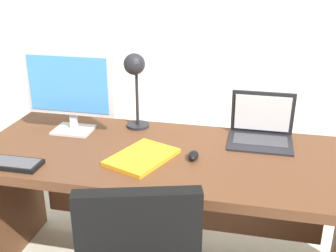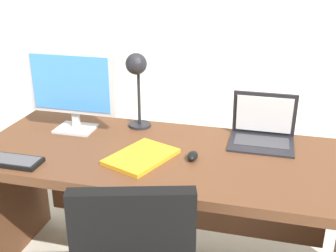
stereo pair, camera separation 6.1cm
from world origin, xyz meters
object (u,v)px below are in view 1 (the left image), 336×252
desk (168,184)px  desk_lamp (135,74)px  book (142,157)px  keyboard (8,163)px  mouse (193,155)px  monitor (70,87)px  laptop (261,125)px

desk → desk_lamp: 0.58m
book → keyboard: bearing=-161.5°
mouse → book: 0.23m
mouse → desk_lamp: 0.54m
keyboard → desk_lamp: desk_lamp is taller
monitor → mouse: bearing=-15.7°
book → mouse: bearing=12.3°
desk → keyboard: size_ratio=6.01×
desk_lamp → book: bearing=-69.7°
keyboard → book: 0.59m
laptop → desk_lamp: (-0.65, -0.00, 0.22)m
laptop → mouse: bearing=-134.5°
keyboard → mouse: 0.82m
book → laptop: bearing=33.8°
desk → mouse: bearing=-32.0°
mouse → laptop: bearing=45.5°
mouse → monitor: bearing=164.3°
monitor → laptop: (0.96, 0.11, -0.17)m
desk → desk_lamp: size_ratio=4.46×
monitor → desk: bearing=-11.1°
monitor → laptop: size_ratio=1.51×
desk_lamp → mouse: bearing=-39.8°
book → desk: bearing=55.2°
keyboard → desk_lamp: size_ratio=0.74×
desk → monitor: monitor is taller
mouse → book: mouse is taller
desk_lamp → book: desk_lamp is taller
monitor → keyboard: monitor is taller
desk → laptop: (0.43, 0.21, 0.26)m
monitor → book: (0.44, -0.24, -0.23)m
mouse → book: size_ratio=0.22×
monitor → laptop: 0.98m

